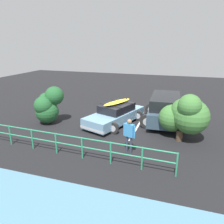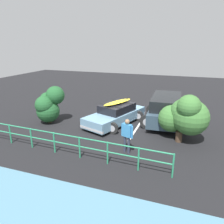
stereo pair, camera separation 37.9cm
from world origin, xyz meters
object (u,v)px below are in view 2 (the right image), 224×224
Objects in this scene: sedan_car at (116,114)px; person_bystander at (127,133)px; suv_car at (166,109)px; bush_near_right at (186,116)px; bush_near_left at (49,105)px.

person_bystander is (-1.71, 3.47, 0.38)m from sedan_car.
suv_car is (-2.93, -1.13, 0.32)m from sedan_car.
person_bystander is 3.35m from bush_near_right.
bush_near_left is (5.73, -2.24, 0.19)m from person_bystander.
person_bystander is 6.16m from bush_near_left.
bush_near_left is at bearing 18.69° from suv_car.
suv_car is 4.75m from person_bystander.
sedan_car is at bearing 21.01° from suv_car.
suv_car is 7.34m from bush_near_left.
person_bystander is 0.64× the size of bush_near_right.
person_bystander is (1.22, 4.59, 0.06)m from suv_car.
suv_car is 1.93× the size of bush_near_left.
bush_near_right reaches higher than sedan_car.
bush_near_right is at bearing -137.50° from person_bystander.
bush_near_right is at bearing -179.94° from bush_near_left.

